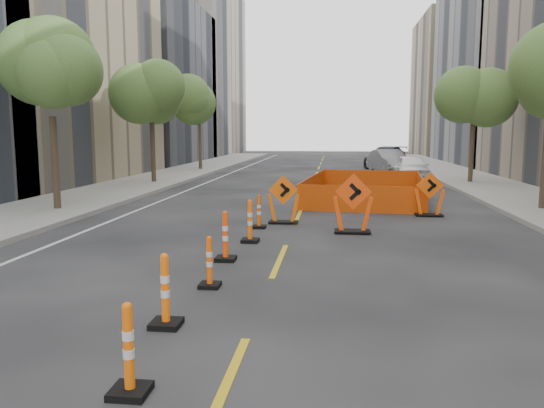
# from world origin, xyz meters

# --- Properties ---
(ground_plane) EXTENTS (140.00, 140.00, 0.00)m
(ground_plane) POSITION_xyz_m (0.00, 0.00, 0.00)
(ground_plane) COLOR black
(sidewalk_left) EXTENTS (4.00, 90.00, 0.15)m
(sidewalk_left) POSITION_xyz_m (-9.00, 12.00, 0.07)
(sidewalk_left) COLOR gray
(sidewalk_left) RESTS_ON ground
(bld_left_d) EXTENTS (12.00, 16.00, 14.00)m
(bld_left_d) POSITION_xyz_m (-17.00, 39.20, 7.00)
(bld_left_d) COLOR #4C4C51
(bld_left_d) RESTS_ON ground
(bld_left_e) EXTENTS (12.00, 20.00, 20.00)m
(bld_left_e) POSITION_xyz_m (-17.00, 55.60, 10.00)
(bld_left_e) COLOR gray
(bld_left_e) RESTS_ON ground
(bld_right_d) EXTENTS (12.00, 18.00, 20.00)m
(bld_right_d) POSITION_xyz_m (17.00, 40.20, 10.00)
(bld_right_d) COLOR gray
(bld_right_d) RESTS_ON ground
(bld_right_e) EXTENTS (12.00, 14.00, 16.00)m
(bld_right_e) POSITION_xyz_m (17.00, 58.60, 8.00)
(bld_right_e) COLOR tan
(bld_right_e) RESTS_ON ground
(tree_l_b) EXTENTS (2.80, 2.80, 5.95)m
(tree_l_b) POSITION_xyz_m (-8.40, 10.00, 4.53)
(tree_l_b) COLOR #382B1E
(tree_l_b) RESTS_ON ground
(tree_l_c) EXTENTS (2.80, 2.80, 5.95)m
(tree_l_c) POSITION_xyz_m (-8.40, 20.00, 4.53)
(tree_l_c) COLOR #382B1E
(tree_l_c) RESTS_ON ground
(tree_l_d) EXTENTS (2.80, 2.80, 5.95)m
(tree_l_d) POSITION_xyz_m (-8.40, 30.00, 4.53)
(tree_l_d) COLOR #382B1E
(tree_l_d) RESTS_ON ground
(tree_r_c) EXTENTS (2.80, 2.80, 5.95)m
(tree_r_c) POSITION_xyz_m (8.40, 22.00, 4.53)
(tree_r_c) COLOR #382B1E
(tree_r_c) RESTS_ON ground
(channelizer_1) EXTENTS (0.40, 0.40, 1.03)m
(channelizer_1) POSITION_xyz_m (-0.98, -2.15, 0.51)
(channelizer_1) COLOR #EE5E0A
(channelizer_1) RESTS_ON ground
(channelizer_2) EXTENTS (0.43, 0.43, 1.09)m
(channelizer_2) POSITION_xyz_m (-1.22, -0.16, 0.54)
(channelizer_2) COLOR #FF620A
(channelizer_2) RESTS_ON ground
(channelizer_3) EXTENTS (0.37, 0.37, 0.95)m
(channelizer_3) POSITION_xyz_m (-1.05, 1.83, 0.47)
(channelizer_3) COLOR #F2520A
(channelizer_3) RESTS_ON ground
(channelizer_4) EXTENTS (0.43, 0.43, 1.10)m
(channelizer_4) POSITION_xyz_m (-1.17, 3.82, 0.55)
(channelizer_4) COLOR #FA450A
(channelizer_4) RESTS_ON ground
(channelizer_5) EXTENTS (0.43, 0.43, 1.10)m
(channelizer_5) POSITION_xyz_m (-0.94, 5.80, 0.55)
(channelizer_5) COLOR #F85C0A
(channelizer_5) RESTS_ON ground
(channelizer_6) EXTENTS (0.39, 0.39, 0.99)m
(channelizer_6) POSITION_xyz_m (-0.99, 7.79, 0.49)
(channelizer_6) COLOR #DC4E09
(channelizer_6) RESTS_ON ground
(chevron_sign_left) EXTENTS (1.09, 0.77, 1.48)m
(chevron_sign_left) POSITION_xyz_m (-0.37, 8.69, 0.74)
(chevron_sign_left) COLOR #E35709
(chevron_sign_left) RESTS_ON ground
(chevron_sign_center) EXTENTS (1.19, 0.82, 1.66)m
(chevron_sign_center) POSITION_xyz_m (1.69, 7.35, 0.83)
(chevron_sign_center) COLOR #E94109
(chevron_sign_center) RESTS_ON ground
(chevron_sign_right) EXTENTS (1.01, 0.63, 1.48)m
(chevron_sign_right) POSITION_xyz_m (4.31, 10.63, 0.74)
(chevron_sign_right) COLOR #E14E09
(chevron_sign_right) RESTS_ON ground
(safety_fence) EXTENTS (5.21, 7.99, 0.95)m
(safety_fence) POSITION_xyz_m (2.49, 14.91, 0.47)
(safety_fence) COLOR #FF650D
(safety_fence) RESTS_ON ground
(parked_car_near) EXTENTS (1.81, 4.35, 1.47)m
(parked_car_near) POSITION_xyz_m (5.59, 24.00, 0.74)
(parked_car_near) COLOR white
(parked_car_near) RESTS_ON ground
(parked_car_mid) EXTENTS (2.75, 5.05, 1.58)m
(parked_car_mid) POSITION_xyz_m (4.81, 29.16, 0.79)
(parked_car_mid) COLOR gray
(parked_car_mid) RESTS_ON ground
(parked_car_far) EXTENTS (4.15, 6.12, 1.64)m
(parked_car_far) POSITION_xyz_m (5.21, 34.99, 0.82)
(parked_car_far) COLOR black
(parked_car_far) RESTS_ON ground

